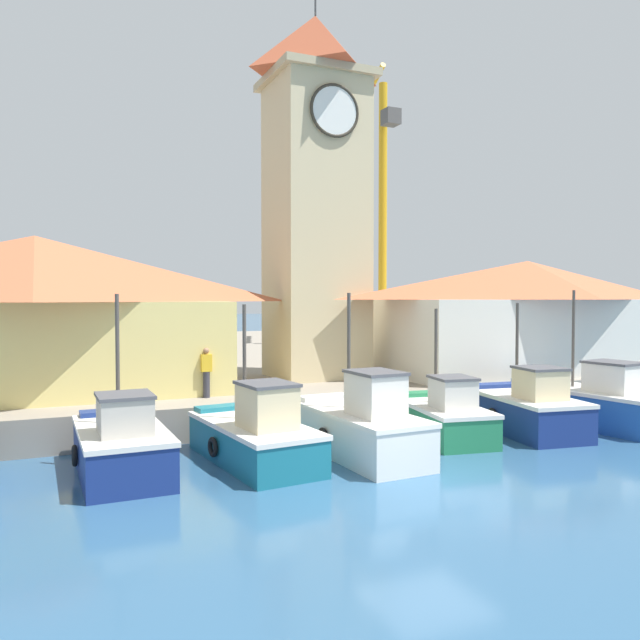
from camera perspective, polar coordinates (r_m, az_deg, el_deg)
ground_plane at (r=14.44m, az=9.74°, el=-15.25°), size 300.00×300.00×0.00m
quay_wharf at (r=39.12m, az=-12.36°, el=-3.53°), size 120.00×40.00×1.05m
fishing_boat_left_outer at (r=16.09m, az=-17.70°, el=-10.84°), size 2.15×4.36×4.39m
fishing_boat_left_inner at (r=16.52m, az=-5.97°, el=-10.44°), size 2.48×4.95×4.11m
fishing_boat_mid_left at (r=17.08m, az=3.74°, el=-9.71°), size 2.13×4.88×4.42m
fishing_boat_center at (r=19.57m, az=11.18°, el=-8.63°), size 2.49×4.32×3.95m
fishing_boat_mid_right at (r=21.00m, az=18.37°, el=-7.74°), size 2.65×4.54×4.12m
fishing_boat_right_inner at (r=22.98m, az=23.50°, el=-6.92°), size 2.79×5.38×4.55m
clock_tower at (r=25.91m, az=-0.41°, el=11.85°), size 3.99×3.99×16.22m
warehouse_left at (r=22.83m, az=-24.56°, el=0.55°), size 12.61×6.10×5.30m
warehouse_right at (r=28.62m, az=18.41°, el=0.41°), size 13.21×5.70×4.84m
port_crane_near at (r=42.55m, az=5.54°, el=7.29°), size 2.23×11.03×18.85m
dock_worker_near_tower at (r=20.56m, az=-10.35°, el=-4.67°), size 0.34×0.22×1.62m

